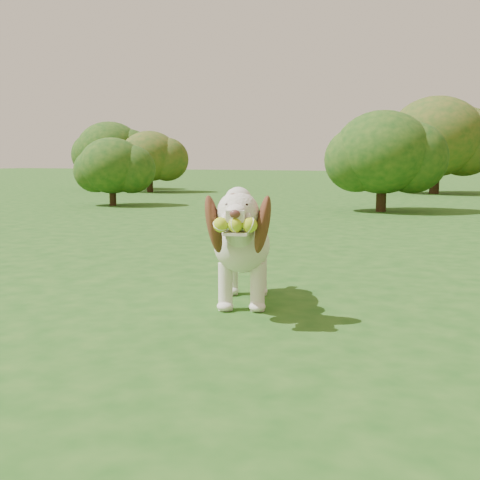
% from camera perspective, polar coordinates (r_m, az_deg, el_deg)
% --- Properties ---
extents(ground, '(80.00, 80.00, 0.00)m').
position_cam_1_polar(ground, '(3.28, -2.51, -8.30)').
color(ground, '#1A4D16').
rests_on(ground, ground).
extents(dog, '(0.66, 1.13, 0.75)m').
position_cam_1_polar(dog, '(3.68, 0.27, -0.15)').
color(dog, white).
rests_on(dog, ground).
extents(shrub_a, '(1.26, 1.26, 1.30)m').
position_cam_1_polar(shrub_a, '(11.86, -12.05, 6.91)').
color(shrub_a, '#382314').
rests_on(shrub_a, ground).
extents(shrub_i, '(2.39, 2.39, 2.47)m').
position_cam_1_polar(shrub_i, '(16.29, 18.12, 9.31)').
color(shrub_i, '#382314').
rests_on(shrub_i, ground).
extents(shrub_e, '(1.58, 1.58, 1.63)m').
position_cam_1_polar(shrub_e, '(16.41, -8.59, 7.86)').
color(shrub_e, '#382314').
rests_on(shrub_e, ground).
extents(shrub_g, '(1.90, 1.90, 1.96)m').
position_cam_1_polar(shrub_g, '(18.12, -12.26, 8.37)').
color(shrub_g, '#382314').
rests_on(shrub_g, ground).
extents(shrub_b, '(1.65, 1.65, 1.71)m').
position_cam_1_polar(shrub_b, '(10.55, 13.37, 8.09)').
color(shrub_b, '#382314').
rests_on(shrub_b, ground).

